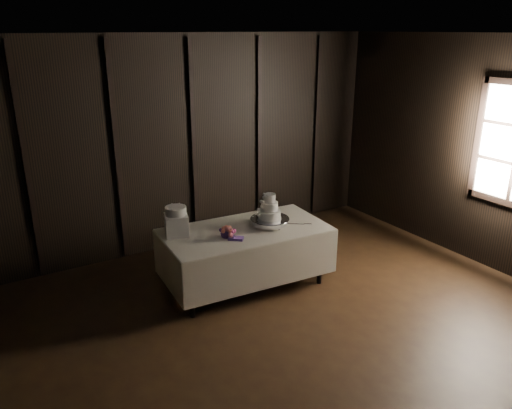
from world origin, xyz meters
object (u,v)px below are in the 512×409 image
object	(u,v)px
display_table	(246,255)
box_pedestal	(177,225)
bouquet	(227,232)
small_cake	(176,211)
wedding_cake	(269,209)
cake_stand	(270,222)

from	to	relation	value
display_table	box_pedestal	distance (m)	0.94
bouquet	small_cake	xyz separation A→B (m)	(-0.47, 0.37, 0.24)
wedding_cake	cake_stand	bearing A→B (deg)	51.35
bouquet	box_pedestal	size ratio (longest dim) A/B	1.46
box_pedestal	small_cake	xyz separation A→B (m)	(0.00, 0.00, 0.17)
display_table	bouquet	bearing A→B (deg)	-159.08
bouquet	display_table	bearing A→B (deg)	17.01
wedding_cake	bouquet	xyz separation A→B (m)	(-0.60, -0.04, -0.16)
wedding_cake	bouquet	bearing A→B (deg)	-154.97
bouquet	small_cake	bearing A→B (deg)	142.07
wedding_cake	box_pedestal	distance (m)	1.12
cake_stand	wedding_cake	size ratio (longest dim) A/B	1.53
display_table	cake_stand	size ratio (longest dim) A/B	4.25
cake_stand	bouquet	world-z (taller)	bouquet
display_table	box_pedestal	world-z (taller)	box_pedestal
cake_stand	wedding_cake	xyz separation A→B (m)	(-0.02, -0.01, 0.17)
cake_stand	wedding_cake	world-z (taller)	wedding_cake
cake_stand	wedding_cake	distance (m)	0.17
cake_stand	box_pedestal	distance (m)	1.14
wedding_cake	bouquet	world-z (taller)	wedding_cake
display_table	wedding_cake	bearing A→B (deg)	-6.67
box_pedestal	wedding_cake	bearing A→B (deg)	-17.16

